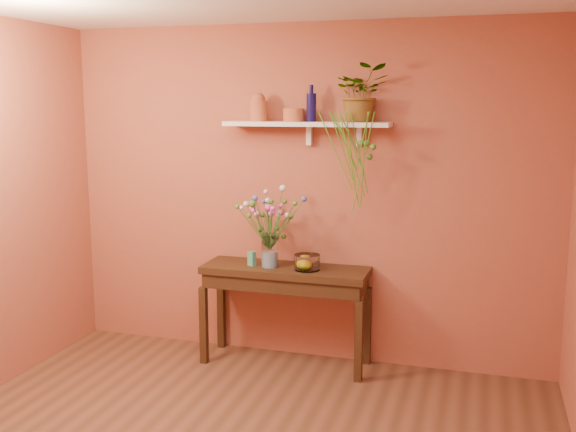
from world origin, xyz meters
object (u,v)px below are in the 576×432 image
(terracotta_jug, at_px, (259,108))
(glass_vase, at_px, (270,253))
(sideboard, at_px, (285,281))
(spider_plant, at_px, (361,93))
(blue_bottle, at_px, (311,107))
(bouquet, at_px, (269,214))
(glass_bowl, at_px, (307,263))

(terracotta_jug, bearing_deg, glass_vase, -45.85)
(terracotta_jug, bearing_deg, sideboard, -21.40)
(spider_plant, bearing_deg, sideboard, -168.35)
(spider_plant, bearing_deg, terracotta_jug, -178.75)
(glass_vase, bearing_deg, blue_bottle, 27.57)
(spider_plant, distance_m, bouquet, 1.16)
(terracotta_jug, bearing_deg, glass_bowl, -17.32)
(glass_vase, relative_size, bouquet, 0.49)
(blue_bottle, height_order, spider_plant, spider_plant)
(sideboard, xyz_separation_m, glass_bowl, (0.19, -0.04, 0.17))
(bouquet, bearing_deg, spider_plant, 12.91)
(terracotta_jug, height_order, bouquet, terracotta_jug)
(terracotta_jug, distance_m, spider_plant, 0.82)
(glass_vase, xyz_separation_m, bouquet, (-0.00, -0.00, 0.32))
(blue_bottle, xyz_separation_m, spider_plant, (0.38, 0.00, 0.10))
(sideboard, height_order, terracotta_jug, terracotta_jug)
(terracotta_jug, xyz_separation_m, bouquet, (0.13, -0.14, -0.81))
(blue_bottle, xyz_separation_m, glass_vase, (-0.29, -0.15, -1.14))
(terracotta_jug, distance_m, blue_bottle, 0.42)
(sideboard, xyz_separation_m, spider_plant, (0.56, 0.12, 1.47))
(glass_vase, distance_m, bouquet, 0.32)
(sideboard, bearing_deg, bouquet, -161.38)
(terracotta_jug, relative_size, spider_plant, 0.52)
(blue_bottle, bearing_deg, terracotta_jug, -177.65)
(glass_vase, bearing_deg, sideboard, 17.72)
(spider_plant, relative_size, glass_bowl, 2.15)
(blue_bottle, height_order, glass_bowl, blue_bottle)
(sideboard, relative_size, glass_vase, 4.97)
(blue_bottle, relative_size, glass_vase, 1.05)
(sideboard, bearing_deg, glass_bowl, -11.66)
(spider_plant, bearing_deg, glass_bowl, -157.39)
(blue_bottle, distance_m, bouquet, 0.89)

